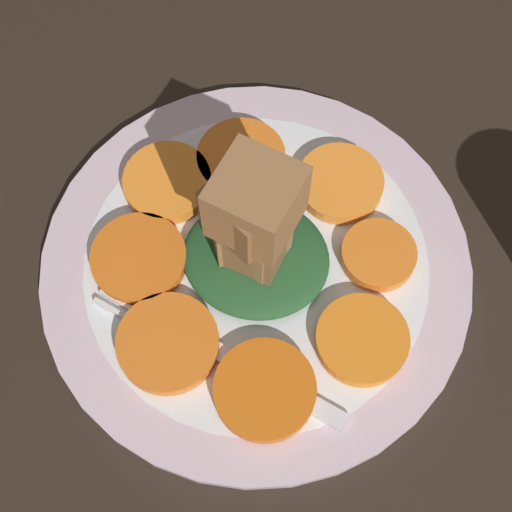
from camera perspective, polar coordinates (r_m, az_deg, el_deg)
name	(u,v)px	position (r cm, az deg, el deg)	size (l,w,h in cm)	color
table_slab	(256,274)	(49.25, 0.00, -1.46)	(120.00, 120.00, 2.00)	black
plate	(256,265)	(47.85, 0.00, -0.76)	(28.78, 28.78, 1.05)	silver
carrot_slice_0	(362,340)	(45.40, 8.47, -6.63)	(5.89, 5.89, 1.05)	orange
carrot_slice_1	(378,255)	(47.65, 9.76, 0.10)	(4.97, 4.97, 1.05)	orange
carrot_slice_2	(340,183)	(49.74, 6.74, 5.82)	(5.97, 5.97, 1.05)	orange
carrot_slice_3	(241,159)	(50.41, -1.20, 7.79)	(6.22, 6.22, 1.05)	orange
carrot_slice_4	(167,182)	(49.81, -7.10, 5.88)	(6.11, 6.11, 1.05)	orange
carrot_slice_5	(139,258)	(47.48, -9.35, -0.20)	(6.32, 6.32, 1.05)	orange
carrot_slice_6	(168,343)	(45.18, -7.06, -6.93)	(6.47, 6.47, 1.05)	orange
carrot_slice_7	(265,390)	(44.09, 0.69, -10.65)	(6.32, 6.32, 1.05)	#D55F13
center_pile	(252,234)	(43.44, -0.34, 1.74)	(9.67, 8.71, 10.69)	#235128
fork	(213,349)	(45.16, -3.44, -7.43)	(17.46, 6.50, 0.40)	silver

